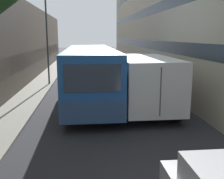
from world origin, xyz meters
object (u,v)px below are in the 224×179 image
box_truck (142,80)px  street_lamp (46,22)px  panel_van (86,60)px  bus (90,73)px

box_truck → street_lamp: (-5.61, 6.85, 3.22)m
panel_van → box_truck: bearing=-79.3°
bus → panel_van: 13.23m
bus → street_lamp: 6.59m
bus → box_truck: 3.21m
bus → box_truck: bus is taller
bus → box_truck: bearing=-35.7°
panel_van → street_lamp: street_lamp is taller
panel_van → street_lamp: (-2.77, -8.25, 3.53)m
bus → box_truck: (2.61, -1.87, -0.12)m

